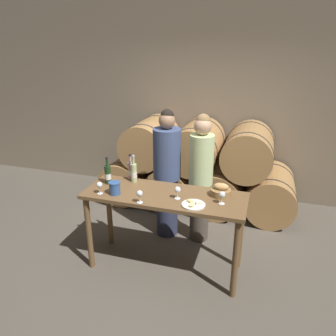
{
  "coord_description": "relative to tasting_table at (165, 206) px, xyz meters",
  "views": [
    {
      "loc": [
        0.96,
        -2.98,
        2.44
      ],
      "look_at": [
        0.0,
        0.12,
        1.18
      ],
      "focal_mm": 35.0,
      "sensor_mm": 36.0,
      "label": 1
    }
  ],
  "objects": [
    {
      "name": "person_left",
      "position": [
        -0.19,
        0.69,
        0.07
      ],
      "size": [
        0.35,
        0.35,
        1.69
      ],
      "color": "#2D334C",
      "rests_on": "ground_plane"
    },
    {
      "name": "wine_glass_left",
      "position": [
        -0.18,
        -0.26,
        0.23
      ],
      "size": [
        0.06,
        0.06,
        0.13
      ],
      "color": "white",
      "rests_on": "tasting_table"
    },
    {
      "name": "bread_basket",
      "position": [
        0.57,
        0.14,
        0.19
      ],
      "size": [
        0.21,
        0.21,
        0.14
      ],
      "color": "olive",
      "rests_on": "tasting_table"
    },
    {
      "name": "ground_plane",
      "position": [
        0.0,
        0.0,
        -0.79
      ],
      "size": [
        10.0,
        10.0,
        0.0
      ],
      "primitive_type": "plane",
      "color": "#564F44"
    },
    {
      "name": "cheese_plate",
      "position": [
        0.35,
        -0.16,
        0.15
      ],
      "size": [
        0.24,
        0.24,
        0.04
      ],
      "color": "white",
      "rests_on": "tasting_table"
    },
    {
      "name": "wine_bottle_white",
      "position": [
        -0.44,
        0.21,
        0.25
      ],
      "size": [
        0.07,
        0.07,
        0.32
      ],
      "color": "#ADBC7F",
      "rests_on": "tasting_table"
    },
    {
      "name": "wine_bottle_red",
      "position": [
        -0.7,
        0.08,
        0.25
      ],
      "size": [
        0.07,
        0.07,
        0.32
      ],
      "color": "#193819",
      "rests_on": "tasting_table"
    },
    {
      "name": "wine_glass_far_left",
      "position": [
        -0.66,
        -0.19,
        0.23
      ],
      "size": [
        0.06,
        0.06,
        0.13
      ],
      "color": "white",
      "rests_on": "tasting_table"
    },
    {
      "name": "stone_wall_back",
      "position": [
        0.0,
        2.23,
        0.81
      ],
      "size": [
        10.0,
        0.12,
        3.2
      ],
      "color": "gray",
      "rests_on": "ground_plane"
    },
    {
      "name": "barrel_stack",
      "position": [
        -0.0,
        1.62,
        -0.17
      ],
      "size": [
        2.95,
        0.98,
        1.33
      ],
      "color": "#A87A47",
      "rests_on": "ground_plane"
    },
    {
      "name": "wine_glass_center",
      "position": [
        0.16,
        -0.06,
        0.23
      ],
      "size": [
        0.06,
        0.06,
        0.13
      ],
      "color": "white",
      "rests_on": "tasting_table"
    },
    {
      "name": "wine_glass_right",
      "position": [
        0.61,
        -0.05,
        0.23
      ],
      "size": [
        0.06,
        0.06,
        0.13
      ],
      "color": "white",
      "rests_on": "tasting_table"
    },
    {
      "name": "tasting_table",
      "position": [
        0.0,
        0.0,
        0.0
      ],
      "size": [
        1.73,
        0.62,
        0.93
      ],
      "color": "brown",
      "rests_on": "ground_plane"
    },
    {
      "name": "blue_crock",
      "position": [
        -0.5,
        -0.15,
        0.21
      ],
      "size": [
        0.13,
        0.13,
        0.14
      ],
      "color": "#335693",
      "rests_on": "tasting_table"
    },
    {
      "name": "person_right",
      "position": [
        0.25,
        0.69,
        0.08
      ],
      "size": [
        0.3,
        0.3,
        1.66
      ],
      "color": "#4C4238",
      "rests_on": "ground_plane"
    },
    {
      "name": "wine_bottle_rose",
      "position": [
        -0.5,
        0.27,
        0.24
      ],
      "size": [
        0.07,
        0.07,
        0.31
      ],
      "color": "#BC8E93",
      "rests_on": "tasting_table"
    }
  ]
}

